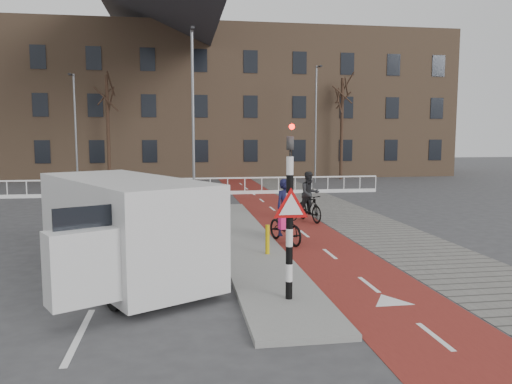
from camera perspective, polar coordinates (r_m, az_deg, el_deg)
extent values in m
plane|color=#38383A|center=(12.39, 4.49, -9.51)|extent=(120.00, 120.00, 0.00)
cube|color=maroon|center=(22.27, 2.34, -2.30)|extent=(2.50, 60.00, 0.01)
cube|color=slate|center=(22.97, 9.22, -2.11)|extent=(3.00, 60.00, 0.01)
cube|color=gray|center=(16.08, -1.24, -5.54)|extent=(1.80, 16.00, 0.12)
cylinder|color=black|center=(10.00, 3.84, -4.21)|extent=(0.14, 0.14, 2.88)
imported|color=black|center=(9.83, 3.93, 6.39)|extent=(0.13, 0.16, 0.80)
cylinder|color=#FF0C05|center=(9.69, 4.12, 7.46)|extent=(0.11, 0.02, 0.11)
cylinder|color=gold|center=(13.94, 1.32, -5.44)|extent=(0.12, 0.12, 0.82)
imported|color=black|center=(15.90, 3.38, -3.97)|extent=(1.24, 2.08, 1.03)
imported|color=#141537|center=(15.79, 3.40, -1.75)|extent=(0.75, 0.61, 1.80)
cube|color=#E42070|center=(15.32, 3.20, -3.60)|extent=(0.34, 0.27, 0.36)
imported|color=black|center=(19.87, 6.12, -1.77)|extent=(0.97, 1.92, 1.11)
imported|color=black|center=(19.80, 6.14, -0.18)|extent=(0.98, 0.85, 1.74)
cube|color=silver|center=(12.20, -14.85, -3.74)|extent=(4.65, 6.01, 2.25)
cube|color=#1B7C45|center=(12.39, -20.07, -4.23)|extent=(1.73, 3.17, 0.55)
cube|color=#1B7C45|center=(12.15, -9.50, -4.13)|extent=(1.73, 3.17, 0.55)
cube|color=black|center=(9.73, -16.43, -3.97)|extent=(1.80, 1.01, 0.90)
cylinder|color=black|center=(10.34, -15.55, -10.74)|extent=(0.62, 0.83, 0.79)
cylinder|color=black|center=(11.14, -6.28, -9.27)|extent=(0.62, 0.83, 0.79)
cylinder|color=black|center=(13.85, -21.47, -6.56)|extent=(0.62, 0.83, 0.79)
cylinder|color=black|center=(14.46, -14.14, -5.75)|extent=(0.62, 0.83, 0.79)
cube|color=silver|center=(28.78, -13.23, 1.43)|extent=(28.00, 0.08, 0.08)
cube|color=silver|center=(28.87, -13.18, -0.25)|extent=(28.00, 0.10, 0.20)
cube|color=#7F6047|center=(43.66, -9.23, 9.83)|extent=(46.00, 10.00, 12.00)
cylinder|color=black|center=(37.58, -16.55, 6.88)|extent=(0.25, 0.25, 7.66)
cylinder|color=black|center=(39.46, 9.77, 7.09)|extent=(0.25, 0.25, 7.75)
cylinder|color=slate|center=(22.16, -7.19, 7.87)|extent=(0.12, 0.12, 7.92)
cylinder|color=slate|center=(32.55, -19.90, 6.36)|extent=(0.12, 0.12, 7.09)
cylinder|color=slate|center=(36.11, 6.84, 7.60)|extent=(0.12, 0.12, 8.26)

